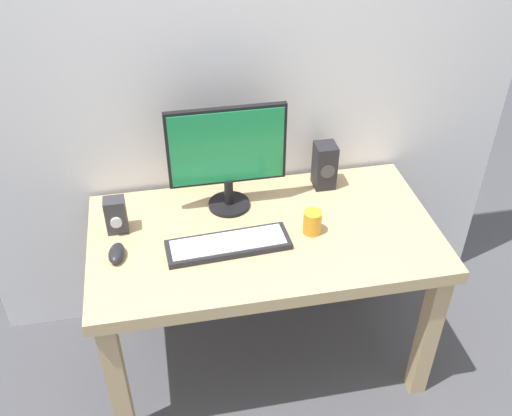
{
  "coord_description": "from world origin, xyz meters",
  "views": [
    {
      "loc": [
        -0.37,
        -1.73,
        2.18
      ],
      "look_at": [
        -0.03,
        0.0,
        0.85
      ],
      "focal_mm": 41.03,
      "sensor_mm": 36.0,
      "label": 1
    }
  ],
  "objects_px": {
    "desk": "(264,250)",
    "speaker_right": "(325,166)",
    "coffee_mug": "(312,222)",
    "audio_controller": "(116,215)",
    "mouse": "(117,253)",
    "keyboard_primary": "(228,245)",
    "monitor": "(227,153)"
  },
  "relations": [
    {
      "from": "audio_controller",
      "to": "coffee_mug",
      "type": "bearing_deg",
      "value": -11.73
    },
    {
      "from": "audio_controller",
      "to": "monitor",
      "type": "bearing_deg",
      "value": 10.57
    },
    {
      "from": "keyboard_primary",
      "to": "coffee_mug",
      "type": "xyz_separation_m",
      "value": [
        0.33,
        0.03,
        0.03
      ]
    },
    {
      "from": "monitor",
      "to": "audio_controller",
      "type": "bearing_deg",
      "value": -169.43
    },
    {
      "from": "mouse",
      "to": "coffee_mug",
      "type": "height_order",
      "value": "coffee_mug"
    },
    {
      "from": "mouse",
      "to": "audio_controller",
      "type": "distance_m",
      "value": 0.17
    },
    {
      "from": "monitor",
      "to": "mouse",
      "type": "distance_m",
      "value": 0.57
    },
    {
      "from": "coffee_mug",
      "to": "keyboard_primary",
      "type": "bearing_deg",
      "value": -174.93
    },
    {
      "from": "mouse",
      "to": "speaker_right",
      "type": "xyz_separation_m",
      "value": [
        0.88,
        0.31,
        0.08
      ]
    },
    {
      "from": "desk",
      "to": "coffee_mug",
      "type": "relative_size",
      "value": 14.12
    },
    {
      "from": "monitor",
      "to": "audio_controller",
      "type": "xyz_separation_m",
      "value": [
        -0.45,
        -0.08,
        -0.18
      ]
    },
    {
      "from": "speaker_right",
      "to": "coffee_mug",
      "type": "height_order",
      "value": "speaker_right"
    },
    {
      "from": "speaker_right",
      "to": "audio_controller",
      "type": "bearing_deg",
      "value": -170.42
    },
    {
      "from": "mouse",
      "to": "keyboard_primary",
      "type": "bearing_deg",
      "value": 5.1
    },
    {
      "from": "keyboard_primary",
      "to": "speaker_right",
      "type": "relative_size",
      "value": 2.36
    },
    {
      "from": "desk",
      "to": "speaker_right",
      "type": "height_order",
      "value": "speaker_right"
    },
    {
      "from": "desk",
      "to": "coffee_mug",
      "type": "height_order",
      "value": "coffee_mug"
    },
    {
      "from": "monitor",
      "to": "coffee_mug",
      "type": "xyz_separation_m",
      "value": [
        0.29,
        -0.24,
        -0.2
      ]
    },
    {
      "from": "desk",
      "to": "speaker_right",
      "type": "xyz_separation_m",
      "value": [
        0.32,
        0.26,
        0.2
      ]
    },
    {
      "from": "speaker_right",
      "to": "coffee_mug",
      "type": "xyz_separation_m",
      "value": [
        -0.13,
        -0.3,
        -0.05
      ]
    },
    {
      "from": "monitor",
      "to": "coffee_mug",
      "type": "relative_size",
      "value": 4.87
    },
    {
      "from": "audio_controller",
      "to": "desk",
      "type": "bearing_deg",
      "value": -11.75
    },
    {
      "from": "desk",
      "to": "audio_controller",
      "type": "relative_size",
      "value": 9.2
    },
    {
      "from": "coffee_mug",
      "to": "desk",
      "type": "bearing_deg",
      "value": 168.33
    },
    {
      "from": "desk",
      "to": "coffee_mug",
      "type": "distance_m",
      "value": 0.24
    },
    {
      "from": "desk",
      "to": "mouse",
      "type": "relative_size",
      "value": 12.38
    },
    {
      "from": "monitor",
      "to": "keyboard_primary",
      "type": "relative_size",
      "value": 0.99
    },
    {
      "from": "speaker_right",
      "to": "coffee_mug",
      "type": "distance_m",
      "value": 0.33
    },
    {
      "from": "coffee_mug",
      "to": "audio_controller",
      "type": "bearing_deg",
      "value": 168.27
    },
    {
      "from": "desk",
      "to": "speaker_right",
      "type": "distance_m",
      "value": 0.46
    },
    {
      "from": "monitor",
      "to": "keyboard_primary",
      "type": "xyz_separation_m",
      "value": [
        -0.04,
        -0.27,
        -0.24
      ]
    },
    {
      "from": "audio_controller",
      "to": "coffee_mug",
      "type": "height_order",
      "value": "audio_controller"
    }
  ]
}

